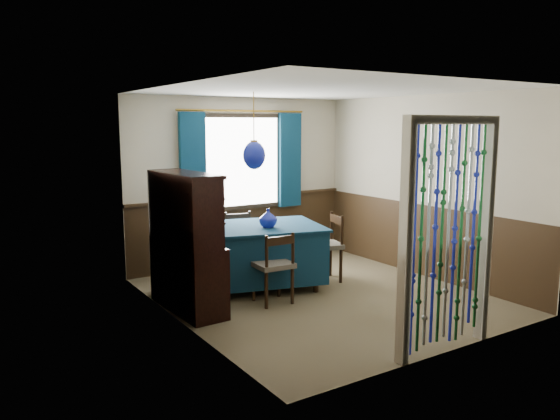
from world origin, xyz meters
TOP-DOWN VIEW (x-y plane):
  - floor at (0.00, 0.00)m, footprint 4.00×4.00m
  - ceiling at (0.00, 0.00)m, footprint 4.00×4.00m
  - wall_back at (0.00, 2.00)m, footprint 3.60×0.00m
  - wall_front at (0.00, -2.00)m, footprint 3.60×0.00m
  - wall_left at (-1.80, 0.00)m, footprint 0.00×4.00m
  - wall_right at (1.80, 0.00)m, footprint 0.00×4.00m
  - wainscot_back at (0.00, 1.99)m, footprint 3.60×0.00m
  - wainscot_front at (0.00, -1.99)m, footprint 3.60×0.00m
  - wainscot_left at (-1.79, 0.00)m, footprint 0.00×4.00m
  - wainscot_right at (1.79, 0.00)m, footprint 0.00×4.00m
  - window at (0.00, 1.95)m, footprint 1.32×0.12m
  - doorway at (0.00, -1.94)m, footprint 1.16×0.12m
  - dining_table at (-0.49, 0.75)m, footprint 1.94×1.57m
  - chair_near at (-0.62, 0.07)m, footprint 0.45×0.43m
  - chair_far at (-0.33, 1.41)m, footprint 0.51×0.49m
  - chair_left at (-1.49, 1.00)m, footprint 0.44×0.46m
  - chair_right at (0.49, 0.52)m, footprint 0.54×0.55m
  - sideboard at (-1.57, 0.42)m, footprint 0.47×1.22m
  - pendant_lamp at (-0.49, 0.75)m, footprint 0.29×0.29m
  - vase_table at (-0.40, 0.56)m, footprint 0.26×0.26m
  - bowl_shelf at (-1.51, 0.12)m, footprint 0.23×0.23m
  - vase_sideboard at (-1.51, 0.65)m, footprint 0.20×0.20m

SIDE VIEW (x-z plane):
  - floor at x=0.00m, z-range 0.00..0.00m
  - chair_near at x=-0.62m, z-range 0.03..0.89m
  - chair_far at x=-0.33m, z-range 0.03..0.90m
  - dining_table at x=-0.49m, z-range 0.06..0.88m
  - chair_right at x=0.49m, z-range 0.03..0.94m
  - chair_left at x=-1.49m, z-range 0.03..0.94m
  - wainscot_back at x=0.00m, z-range -1.30..2.30m
  - wainscot_front at x=0.00m, z-range -1.30..2.30m
  - wainscot_left at x=-1.79m, z-range -1.50..2.50m
  - wainscot_right at x=1.79m, z-range -1.50..2.50m
  - sideboard at x=-1.57m, z-range -0.23..1.34m
  - vase_sideboard at x=-1.51m, z-range 0.79..0.95m
  - vase_table at x=-0.40m, z-range 0.82..1.03m
  - doorway at x=0.00m, z-range -0.04..2.14m
  - bowl_shelf at x=-1.51m, z-range 1.08..1.12m
  - wall_back at x=0.00m, z-range -0.55..3.05m
  - wall_front at x=0.00m, z-range -0.55..3.05m
  - wall_left at x=-1.80m, z-range -0.75..3.25m
  - wall_right at x=1.80m, z-range -0.75..3.25m
  - window at x=0.00m, z-range 0.84..2.26m
  - pendant_lamp at x=-0.49m, z-range 1.24..2.20m
  - ceiling at x=0.00m, z-range 2.50..2.50m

